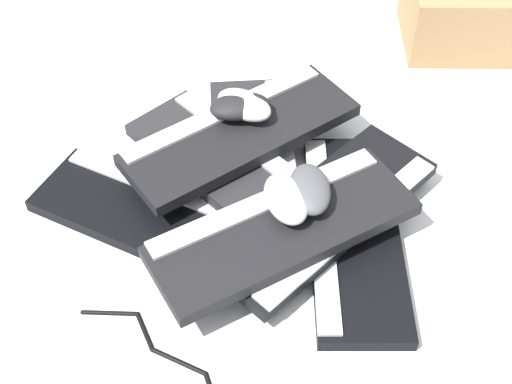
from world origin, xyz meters
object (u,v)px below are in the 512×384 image
Objects in this scene: mouse_0 at (167,177)px; mouse_3 at (240,106)px; keyboard_1 at (156,218)px; keyboard_6 at (240,133)px; keyboard_5 at (283,228)px; keyboard_3 at (325,215)px; keyboard_4 at (234,170)px; mouse_4 at (286,199)px; mouse_2 at (310,189)px; keyboard_0 at (255,160)px; cardboard_box at (476,11)px; keyboard_2 at (352,232)px; mouse_1 at (244,105)px.

mouse_3 is (0.15, -0.10, 0.06)m from mouse_0.
mouse_3 is (0.21, -0.10, 0.10)m from keyboard_1.
keyboard_5 is at bearing -148.64° from keyboard_6.
keyboard_3 is 0.26m from mouse_3.
keyboard_6 is (0.18, -0.11, 0.06)m from keyboard_1.
keyboard_4 is 0.12m from mouse_0.
mouse_4 is at bearing -131.88° from keyboard_4.
mouse_2 is at bearing -116.25° from keyboard_4.
mouse_2 and mouse_4 have the same top height.
mouse_3 is at bearing 49.40° from keyboard_3.
keyboard_6 is (0.20, 0.12, 0.00)m from keyboard_5.
cardboard_box is (0.49, -0.38, 0.06)m from keyboard_0.
keyboard_4 is at bearing 72.90° from mouse_3.
keyboard_0 is at bearing -93.68° from keyboard_6.
keyboard_5 is (-0.20, -0.09, 0.06)m from keyboard_0.
keyboard_1 is at bearing 85.23° from keyboard_5.
keyboard_2 is 0.65m from cardboard_box.
keyboard_3 is (0.00, 0.05, 0.03)m from keyboard_2.
mouse_1 is 0.23m from mouse_2.
keyboard_5 is (-0.02, -0.23, 0.06)m from keyboard_1.
keyboard_4 is at bearing 69.65° from keyboard_3.
keyboard_1 is at bearing 98.19° from keyboard_2.
keyboard_0 is 4.23× the size of mouse_0.
mouse_2 and mouse_3 have the same top height.
keyboard_3 is at bearing 159.30° from mouse_1.
mouse_3 is (0.16, 0.24, 0.10)m from keyboard_2.
mouse_3 is at bearing 25.15° from mouse_2.
mouse_0 is at bearing 114.13° from keyboard_4.
keyboard_6 is at bearing 31.36° from keyboard_5.
mouse_2 is (-0.07, -0.15, 0.07)m from keyboard_4.
mouse_2 is at bearing -137.83° from keyboard_0.
keyboard_2 is at bearing -103.89° from mouse_2.
keyboard_3 is 4.13× the size of mouse_4.
keyboard_0 is at bearing -20.02° from keyboard_4.
keyboard_3 is 4.13× the size of mouse_1.
cardboard_box reaches higher than mouse_3.
keyboard_4 reaches higher than keyboard_1.
keyboard_3 is 1.52× the size of cardboard_box.
mouse_1 is (0.04, 0.03, 0.10)m from keyboard_0.
mouse_1 reaches higher than keyboard_0.
mouse_2 is at bearing 104.99° from keyboard_3.
keyboard_4 is at bearing 159.98° from keyboard_0.
mouse_3 is at bearing 63.13° from mouse_1.
keyboard_3 reaches higher than keyboard_1.
mouse_3 is at bearing -144.12° from mouse_0.
keyboard_5 is 0.08m from mouse_2.
mouse_4 is (-0.10, -0.11, 0.07)m from keyboard_4.
keyboard_5 is 1.41× the size of cardboard_box.
keyboard_3 is at bearing -130.37° from keyboard_0.
keyboard_6 is 0.05m from mouse_1.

